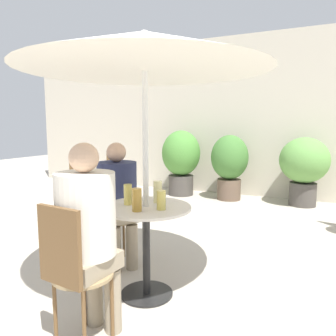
% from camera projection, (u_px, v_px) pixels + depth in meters
% --- Properties ---
extents(ground_plane, '(20.00, 20.00, 0.00)m').
position_uv_depth(ground_plane, '(131.00, 292.00, 2.64)').
color(ground_plane, '#B2A899').
extents(storefront_wall, '(10.00, 0.06, 3.00)m').
position_uv_depth(storefront_wall, '(245.00, 117.00, 6.17)').
color(storefront_wall, beige).
rests_on(storefront_wall, ground_plane).
extents(cafe_table_near, '(0.70, 0.70, 0.72)m').
position_uv_depth(cafe_table_near, '(146.00, 230.00, 2.54)').
color(cafe_table_near, black).
rests_on(cafe_table_near, ground_plane).
extents(cafe_table_far, '(0.73, 0.73, 0.72)m').
position_uv_depth(cafe_table_far, '(100.00, 192.00, 3.94)').
color(cafe_table_far, black).
rests_on(cafe_table_far, ground_plane).
extents(bistro_chair_0, '(0.42, 0.42, 0.90)m').
position_uv_depth(bistro_chair_0, '(113.00, 208.00, 3.20)').
color(bistro_chair_0, '#997F56').
rests_on(bistro_chair_0, ground_plane).
extents(bistro_chair_1, '(0.37, 0.38, 0.90)m').
position_uv_depth(bistro_chair_1, '(71.00, 265.00, 1.89)').
color(bistro_chair_1, '#997F56').
rests_on(bistro_chair_1, ground_plane).
extents(bistro_chair_3, '(0.40, 0.41, 0.90)m').
position_uv_depth(bistro_chair_3, '(83.00, 181.00, 4.73)').
color(bistro_chair_3, '#997F56').
rests_on(bistro_chair_3, ground_plane).
extents(bistro_chair_4, '(0.40, 0.38, 0.90)m').
position_uv_depth(bistro_chair_4, '(115.00, 170.00, 5.91)').
color(bistro_chair_4, '#997F56').
rests_on(bistro_chair_4, ground_plane).
extents(seated_person_0, '(0.47, 0.46, 1.18)m').
position_uv_depth(seated_person_0, '(118.00, 195.00, 3.06)').
color(seated_person_0, gray).
rests_on(seated_person_0, ground_plane).
extents(seated_person_1, '(0.36, 0.38, 1.24)m').
position_uv_depth(seated_person_1, '(88.00, 226.00, 1.99)').
color(seated_person_1, gray).
rests_on(seated_person_1, ground_plane).
extents(beer_glass_0, '(0.06, 0.06, 0.16)m').
position_uv_depth(beer_glass_0, '(128.00, 194.00, 2.56)').
color(beer_glass_0, '#DBC65B').
rests_on(beer_glass_0, cafe_table_near).
extents(beer_glass_1, '(0.07, 0.07, 0.17)m').
position_uv_depth(beer_glass_1, '(137.00, 200.00, 2.36)').
color(beer_glass_1, '#B28433').
rests_on(beer_glass_1, cafe_table_near).
extents(beer_glass_2, '(0.07, 0.07, 0.14)m').
position_uv_depth(beer_glass_2, '(161.00, 200.00, 2.41)').
color(beer_glass_2, '#DBC65B').
rests_on(beer_glass_2, cafe_table_near).
extents(beer_glass_3, '(0.07, 0.07, 0.18)m').
position_uv_depth(beer_glass_3, '(158.00, 192.00, 2.64)').
color(beer_glass_3, beige).
rests_on(beer_glass_3, cafe_table_near).
extents(potted_plant_0, '(0.74, 0.74, 1.24)m').
position_uv_depth(potted_plant_0, '(181.00, 158.00, 6.28)').
color(potted_plant_0, '#47423D').
rests_on(potted_plant_0, ground_plane).
extents(potted_plant_1, '(0.67, 0.67, 1.17)m').
position_uv_depth(potted_plant_1, '(229.00, 162.00, 5.88)').
color(potted_plant_1, brown).
rests_on(potted_plant_1, ground_plane).
extents(potted_plant_2, '(0.80, 0.80, 1.14)m').
position_uv_depth(potted_plant_2, '(304.00, 165.00, 5.42)').
color(potted_plant_2, '#47423D').
rests_on(potted_plant_2, ground_plane).
extents(umbrella, '(1.85, 1.85, 2.01)m').
position_uv_depth(umbrella, '(145.00, 51.00, 2.37)').
color(umbrella, silver).
rests_on(umbrella, ground_plane).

